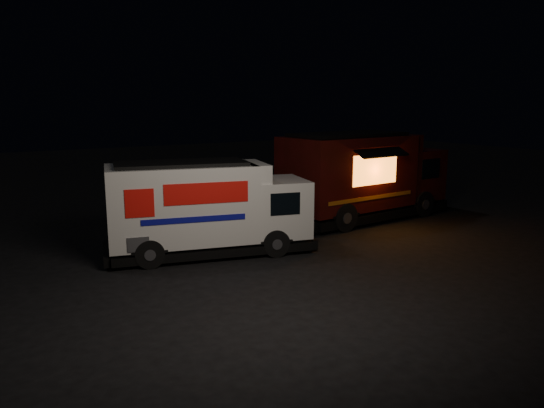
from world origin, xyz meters
The scene contains 3 objects.
ground centered at (0.00, 0.00, 0.00)m, with size 80.00×80.00×0.00m, color black.
white_truck centered at (-1.02, 1.80, 1.40)m, with size 6.18×2.11×2.80m, color silver, non-canonical shape.
red_truck centered at (6.22, 3.01, 1.68)m, with size 7.22×2.66×3.36m, color #390A0A, non-canonical shape.
Camera 1 is at (-7.76, -12.18, 4.52)m, focal length 35.00 mm.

